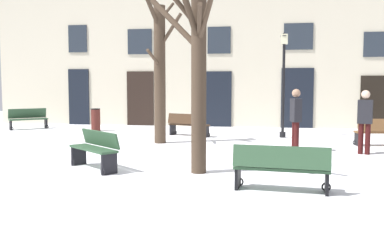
# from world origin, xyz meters

# --- Properties ---
(ground_plane) EXTENTS (34.16, 34.16, 0.00)m
(ground_plane) POSITION_xyz_m (0.00, 0.00, 0.00)
(ground_plane) COLOR white
(building_facade) EXTENTS (21.35, 0.60, 7.12)m
(building_facade) POSITION_xyz_m (0.01, 8.77, 3.60)
(building_facade) COLOR beige
(building_facade) RESTS_ON ground
(tree_near_facade) EXTENTS (1.86, 1.96, 4.61)m
(tree_near_facade) POSITION_xyz_m (0.66, -1.74, 2.42)
(tree_near_facade) COLOR #423326
(tree_near_facade) RESTS_ON ground
(tree_left_of_center) EXTENTS (1.28, 1.96, 5.13)m
(tree_left_of_center) POSITION_xyz_m (-1.25, 2.80, 2.42)
(tree_left_of_center) COLOR #423326
(tree_left_of_center) RESTS_ON ground
(streetlamp) EXTENTS (0.30, 0.30, 3.81)m
(streetlamp) POSITION_xyz_m (2.85, 4.96, 2.33)
(streetlamp) COLOR black
(streetlamp) RESTS_ON ground
(litter_bin) EXTENTS (0.41, 0.41, 0.93)m
(litter_bin) POSITION_xyz_m (-4.76, 5.99, 0.47)
(litter_bin) COLOR #4C1E19
(litter_bin) RESTS_ON ground
(bench_near_lamp) EXTENTS (1.79, 0.67, 0.87)m
(bench_near_lamp) POSITION_xyz_m (2.42, -3.15, 0.44)
(bench_near_lamp) COLOR #2D4C33
(bench_near_lamp) RESTS_ON ground
(bench_back_to_back_right) EXTENTS (1.50, 1.37, 0.89)m
(bench_back_to_back_right) POSITION_xyz_m (-1.72, -1.71, 0.47)
(bench_back_to_back_right) COLOR #2D4C33
(bench_back_to_back_right) RESTS_ON ground
(bench_far_corner) EXTENTS (1.49, 1.38, 0.89)m
(bench_far_corner) POSITION_xyz_m (-7.93, 6.20, 0.45)
(bench_far_corner) COLOR #2D4C33
(bench_far_corner) RESTS_ON ground
(bench_near_center_tree) EXTENTS (1.74, 0.65, 0.88)m
(bench_near_center_tree) POSITION_xyz_m (5.87, 3.23, 0.45)
(bench_near_center_tree) COLOR brown
(bench_near_center_tree) RESTS_ON ground
(bench_back_to_back_left) EXTENTS (1.66, 1.01, 0.85)m
(bench_back_to_back_left) POSITION_xyz_m (-0.63, 4.79, 0.44)
(bench_back_to_back_left) COLOR #3D2819
(bench_back_to_back_left) RESTS_ON ground
(person_by_shop_door) EXTENTS (0.43, 0.33, 1.79)m
(person_by_shop_door) POSITION_xyz_m (4.91, 1.48, 1.00)
(person_by_shop_door) COLOR #350F0F
(person_by_shop_door) RESTS_ON ground
(person_crossing_plaza) EXTENTS (0.32, 0.43, 1.82)m
(person_crossing_plaza) POSITION_xyz_m (3.04, 1.59, 1.02)
(person_crossing_plaza) COLOR #350F0F
(person_crossing_plaza) RESTS_ON ground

